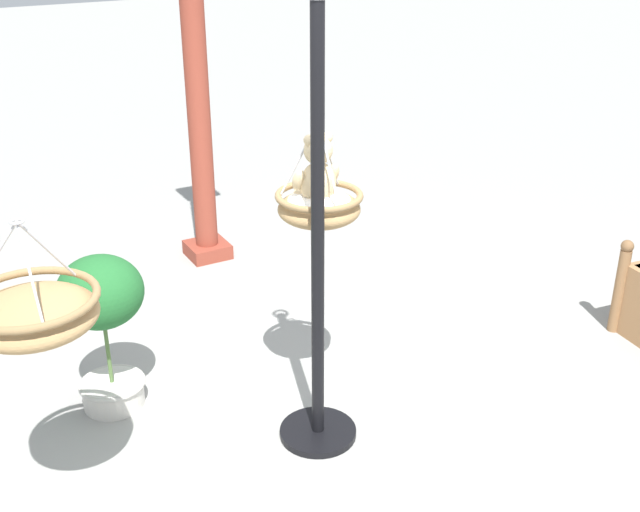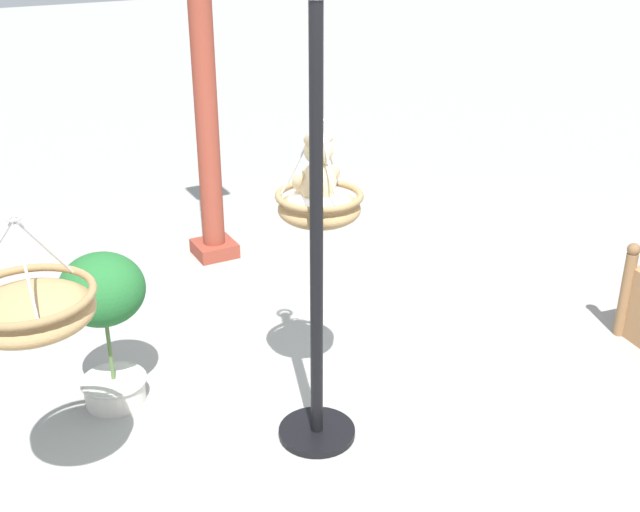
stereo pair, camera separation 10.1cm
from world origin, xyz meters
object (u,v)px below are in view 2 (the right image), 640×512
at_px(display_pole_central, 317,319).
at_px(teddy_bear, 317,174).
at_px(greenhouse_pillar_right, 206,103).
at_px(hanging_basket_left_high, 29,309).
at_px(potted_plant_bushy_green, 105,312).
at_px(hanging_basket_with_teddy, 319,206).

height_order(display_pole_central, teddy_bear, display_pole_central).
bearing_deg(greenhouse_pillar_right, teddy_bear, -95.81).
distance_m(hanging_basket_left_high, greenhouse_pillar_right, 3.20).
bearing_deg(greenhouse_pillar_right, potted_plant_bushy_green, -127.32).
xyz_separation_m(hanging_basket_with_teddy, teddy_bear, (-0.00, 0.02, 0.17)).
relative_size(display_pole_central, greenhouse_pillar_right, 0.89).
relative_size(hanging_basket_left_high, potted_plant_bushy_green, 0.60).
height_order(greenhouse_pillar_right, potted_plant_bushy_green, greenhouse_pillar_right).
distance_m(display_pole_central, teddy_bear, 0.77).
bearing_deg(hanging_basket_with_teddy, potted_plant_bushy_green, 149.94).
relative_size(greenhouse_pillar_right, potted_plant_bushy_green, 2.80).
xyz_separation_m(hanging_basket_with_teddy, potted_plant_bushy_green, (-1.08, 0.63, -0.68)).
bearing_deg(hanging_basket_left_high, hanging_basket_with_teddy, 10.03).
relative_size(display_pole_central, hanging_basket_with_teddy, 4.21).
relative_size(teddy_bear, potted_plant_bushy_green, 0.41).
distance_m(display_pole_central, greenhouse_pillar_right, 2.69).
height_order(teddy_bear, potted_plant_bushy_green, teddy_bear).
xyz_separation_m(teddy_bear, hanging_basket_left_high, (-1.57, -0.30, -0.27)).
height_order(display_pole_central, greenhouse_pillar_right, greenhouse_pillar_right).
bearing_deg(greenhouse_pillar_right, hanging_basket_with_teddy, -95.76).
xyz_separation_m(hanging_basket_left_high, greenhouse_pillar_right, (1.81, 2.63, 0.12)).
bearing_deg(greenhouse_pillar_right, display_pole_central, -98.46).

